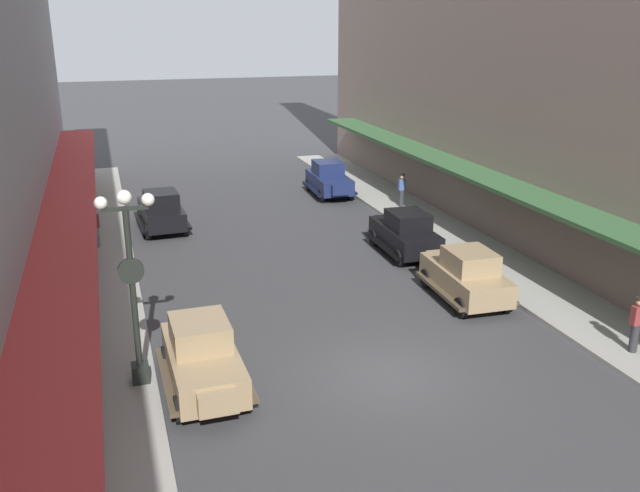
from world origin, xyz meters
The scene contains 14 objects.
ground_plane centered at (0.00, 0.00, 0.00)m, with size 200.00×200.00×0.00m, color #38383A.
sidewalk_left centered at (-7.50, 0.00, 0.07)m, with size 3.00×60.00×0.15m, color #99968E.
sidewalk_right centered at (7.50, 0.00, 0.07)m, with size 3.00×60.00×0.15m, color #99968E.
parked_car_0 centered at (4.67, 9.13, 0.94)m, with size 2.22×4.29×1.84m.
parked_car_1 centered at (4.62, 4.07, 0.94)m, with size 2.29×4.31×1.84m.
parked_car_2 centered at (4.85, 19.48, 0.94)m, with size 2.29×4.31×1.84m.
parked_car_3 centered at (-4.84, 0.86, 0.94)m, with size 2.18×4.28×1.84m.
parked_car_4 centered at (-4.51, 15.66, 0.94)m, with size 2.30×4.32×1.84m.
lamp_post_with_clock centered at (-6.40, 1.44, 2.99)m, with size 1.42×0.44×5.16m.
fire_hydrant centered at (6.35, 6.71, 0.56)m, with size 0.24×0.24×0.82m.
pedestrian_0 centered at (-7.39, 13.45, 1.01)m, with size 0.36×0.28×1.67m.
pedestrian_1 centered at (-8.46, -1.52, 1.01)m, with size 0.36×0.28×1.67m.
pedestrian_2 centered at (7.41, 15.55, 1.01)m, with size 0.36×0.28×1.67m.
pedestrian_3 centered at (7.11, -1.12, 1.01)m, with size 0.36×0.28×1.67m.
Camera 1 is at (-6.76, -15.04, 9.17)m, focal length 38.17 mm.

